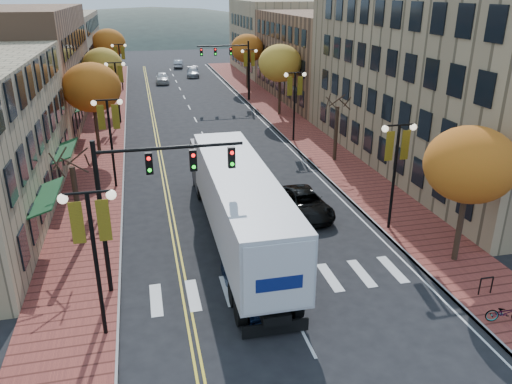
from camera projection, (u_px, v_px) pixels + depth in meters
ground at (291, 310)px, 20.94m from camera, size 200.00×200.00×0.00m
sidewalk_left at (105, 128)px, 48.34m from camera, size 4.00×85.00×0.15m
sidewalk_right at (283, 118)px, 52.14m from camera, size 4.00×85.00×0.15m
building_left_mid at (13, 68)px, 47.76m from camera, size 12.00×24.00×11.00m
building_left_far at (52, 49)px, 70.60m from camera, size 12.00×26.00×9.50m
building_right_near at (472, 63)px, 36.47m from camera, size 15.00×28.00×15.00m
building_right_mid at (337, 56)px, 60.87m from camera, size 15.00×24.00×10.00m
building_right_far at (286, 37)px, 80.53m from camera, size 15.00×20.00×11.00m
tree_left_a at (78, 206)px, 25.41m from camera, size 0.28×0.28×4.20m
tree_left_b at (92, 88)px, 38.65m from camera, size 4.48×4.48×7.21m
tree_left_c at (103, 65)px, 53.23m from camera, size 4.16×4.16×6.69m
tree_left_d at (109, 43)px, 69.27m from camera, size 4.61×4.61×7.42m
tree_right_a at (470, 165)px, 22.75m from camera, size 4.16×4.16×6.69m
tree_right_b at (336, 133)px, 38.24m from camera, size 0.28×0.28×4.20m
tree_right_c at (280, 63)px, 51.48m from camera, size 4.48×4.48×7.21m
tree_right_d at (247, 48)px, 65.97m from camera, size 4.35×4.35×7.00m
lamp_left_a at (93, 237)px, 17.74m from camera, size 1.96×0.36×6.05m
lamp_left_b at (109, 126)px, 32.18m from camera, size 1.96×0.36×6.05m
lamp_left_c at (116, 81)px, 48.42m from camera, size 1.96×0.36×6.05m
lamp_left_d at (120, 58)px, 64.66m from camera, size 1.96×0.36×6.05m
lamp_right_a at (396, 157)px, 26.33m from camera, size 1.96×0.36×6.05m
lamp_right_b at (295, 93)px, 42.57m from camera, size 1.96×0.36×6.05m
lamp_right_c at (249, 65)px, 58.81m from camera, size 1.96×0.36×6.05m
traffic_mast_near at (147, 186)px, 20.64m from camera, size 6.10×0.35×7.00m
traffic_mast_far at (232, 60)px, 58.14m from camera, size 6.10×0.34×7.00m
semi_truck at (235, 196)px, 25.78m from camera, size 2.96×17.64×4.41m
navy_sedan at (251, 285)px, 21.40m from camera, size 1.99×4.49×1.43m
black_suv at (304, 203)px, 29.62m from camera, size 2.61×5.20×1.41m
car_far_white at (162, 78)px, 71.65m from camera, size 2.01×4.60×1.54m
car_far_silver at (193, 72)px, 77.17m from camera, size 2.34×4.81×1.35m
car_far_oncoming at (179, 64)px, 86.07m from camera, size 1.98×4.32×1.37m
bicycle at (505, 313)px, 19.81m from camera, size 1.64×0.94×0.82m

